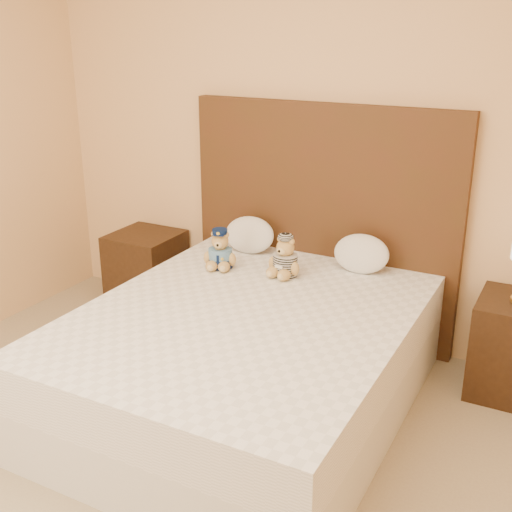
{
  "coord_description": "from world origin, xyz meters",
  "views": [
    {
      "loc": [
        1.44,
        -1.42,
        1.95
      ],
      "look_at": [
        -0.07,
        1.45,
        0.76
      ],
      "focal_mm": 45.0,
      "sensor_mm": 36.0,
      "label": 1
    }
  ],
  "objects_px": {
    "teddy_prisoner": "(285,256)",
    "pillow_left": "(249,233)",
    "nightstand_left": "(147,270)",
    "teddy_police": "(220,249)",
    "pillow_right": "(361,252)",
    "bed": "(246,359)"
  },
  "relations": [
    {
      "from": "teddy_prisoner",
      "to": "pillow_left",
      "type": "distance_m",
      "value": 0.48
    },
    {
      "from": "nightstand_left",
      "to": "teddy_police",
      "type": "height_order",
      "value": "teddy_police"
    },
    {
      "from": "teddy_prisoner",
      "to": "pillow_right",
      "type": "distance_m",
      "value": 0.46
    },
    {
      "from": "bed",
      "to": "pillow_right",
      "type": "height_order",
      "value": "pillow_right"
    },
    {
      "from": "nightstand_left",
      "to": "teddy_prisoner",
      "type": "distance_m",
      "value": 1.3
    },
    {
      "from": "teddy_prisoner",
      "to": "teddy_police",
      "type": "bearing_deg",
      "value": -162.27
    },
    {
      "from": "nightstand_left",
      "to": "teddy_police",
      "type": "distance_m",
      "value": 0.96
    },
    {
      "from": "nightstand_left",
      "to": "pillow_left",
      "type": "xyz_separation_m",
      "value": [
        0.82,
        0.03,
        0.4
      ]
    },
    {
      "from": "nightstand_left",
      "to": "pillow_right",
      "type": "distance_m",
      "value": 1.63
    },
    {
      "from": "pillow_right",
      "to": "nightstand_left",
      "type": "bearing_deg",
      "value": -178.91
    },
    {
      "from": "teddy_police",
      "to": "pillow_right",
      "type": "distance_m",
      "value": 0.84
    },
    {
      "from": "nightstand_left",
      "to": "teddy_prisoner",
      "type": "bearing_deg",
      "value": -11.66
    },
    {
      "from": "teddy_prisoner",
      "to": "pillow_left",
      "type": "bearing_deg",
      "value": 152.68
    },
    {
      "from": "pillow_left",
      "to": "pillow_right",
      "type": "relative_size",
      "value": 1.02
    },
    {
      "from": "pillow_left",
      "to": "teddy_prisoner",
      "type": "bearing_deg",
      "value": -35.8
    },
    {
      "from": "teddy_prisoner",
      "to": "nightstand_left",
      "type": "bearing_deg",
      "value": 176.83
    },
    {
      "from": "pillow_left",
      "to": "pillow_right",
      "type": "height_order",
      "value": "pillow_left"
    },
    {
      "from": "nightstand_left",
      "to": "teddy_prisoner",
      "type": "height_order",
      "value": "teddy_prisoner"
    },
    {
      "from": "bed",
      "to": "teddy_police",
      "type": "relative_size",
      "value": 8.28
    },
    {
      "from": "bed",
      "to": "pillow_right",
      "type": "distance_m",
      "value": 0.98
    },
    {
      "from": "pillow_left",
      "to": "nightstand_left",
      "type": "bearing_deg",
      "value": -177.91
    },
    {
      "from": "bed",
      "to": "pillow_right",
      "type": "xyz_separation_m",
      "value": [
        0.33,
        0.83,
        0.39
      ]
    }
  ]
}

